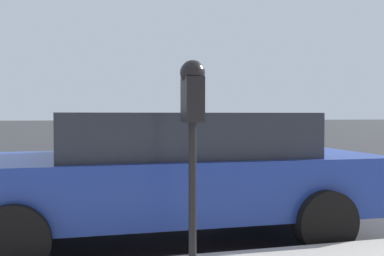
{
  "coord_description": "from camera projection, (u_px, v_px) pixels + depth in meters",
  "views": [
    {
      "loc": [
        -5.97,
        1.54,
        1.38
      ],
      "look_at": [
        -2.43,
        0.62,
        1.28
      ],
      "focal_mm": 42.0,
      "sensor_mm": 36.0,
      "label": 1
    }
  ],
  "objects": [
    {
      "name": "car_blue",
      "position": [
        169.0,
        171.0,
        5.0
      ],
      "size": [
        2.07,
        4.74,
        1.41
      ],
      "rotation": [
        0.0,
        0.0,
        -0.01
      ],
      "color": "navy",
      "rests_on": "ground_plane"
    },
    {
      "name": "ground_plane",
      "position": [
        191.0,
        215.0,
        6.2
      ],
      "size": [
        220.0,
        220.0,
        0.0
      ],
      "primitive_type": "plane",
      "color": "#333335"
    },
    {
      "name": "parking_meter",
      "position": [
        192.0,
        111.0,
        3.37
      ],
      "size": [
        0.21,
        0.19,
        1.63
      ],
      "color": "black",
      "rests_on": "sidewalk"
    }
  ]
}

